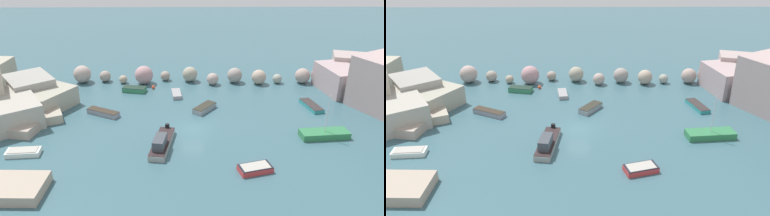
% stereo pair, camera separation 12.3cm
% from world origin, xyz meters
% --- Properties ---
extents(cove_water, '(160.00, 160.00, 0.00)m').
position_xyz_m(cove_water, '(0.00, 0.00, 0.00)').
color(cove_water, '#3A606B').
rests_on(cove_water, ground).
extents(rock_breakwater, '(38.82, 3.48, 2.75)m').
position_xyz_m(rock_breakwater, '(1.53, 15.14, 1.16)').
color(rock_breakwater, '#B59E94').
rests_on(rock_breakwater, ground).
extents(stone_dock, '(6.54, 4.22, 1.02)m').
position_xyz_m(stone_dock, '(-16.40, -11.58, 0.51)').
color(stone_dock, tan).
rests_on(stone_dock, ground).
extents(channel_buoy, '(0.50, 0.50, 0.50)m').
position_xyz_m(channel_buoy, '(-5.61, 12.70, 0.25)').
color(channel_buoy, '#E04C28').
rests_on(channel_buoy, cove_water).
extents(moored_boat_0, '(3.24, 3.69, 0.69)m').
position_xyz_m(moored_boat_0, '(1.64, 5.18, 0.34)').
color(moored_boat_0, gray).
rests_on(moored_boat_0, cove_water).
extents(moored_boat_1, '(5.55, 2.36, 5.11)m').
position_xyz_m(moored_boat_1, '(14.81, -1.98, 0.39)').
color(moored_boat_1, '#307B48').
rests_on(moored_boat_1, cove_water).
extents(moored_boat_2, '(3.54, 2.08, 0.70)m').
position_xyz_m(moored_boat_2, '(-8.25, 11.62, 0.35)').
color(moored_boat_2, '#337E54').
rests_on(moored_boat_2, cove_water).
extents(moored_boat_3, '(2.58, 6.59, 1.71)m').
position_xyz_m(moored_boat_3, '(-3.34, -4.09, 0.58)').
color(moored_boat_3, gray).
rests_on(moored_boat_3, cove_water).
extents(moored_boat_4, '(3.51, 1.74, 0.63)m').
position_xyz_m(moored_boat_4, '(-17.57, -5.32, 0.30)').
color(moored_boat_4, white).
rests_on(moored_boat_4, cove_water).
extents(moored_boat_5, '(2.28, 4.36, 0.51)m').
position_xyz_m(moored_boat_5, '(15.75, 5.90, 0.25)').
color(moored_boat_5, teal).
rests_on(moored_boat_5, cove_water).
extents(moored_boat_6, '(4.43, 3.01, 0.65)m').
position_xyz_m(moored_boat_6, '(-11.21, 3.99, 0.32)').
color(moored_boat_6, gray).
rests_on(moored_boat_6, cove_water).
extents(moored_boat_7, '(1.56, 3.19, 0.53)m').
position_xyz_m(moored_boat_7, '(-2.12, 10.05, 0.27)').
color(moored_boat_7, gray).
rests_on(moored_boat_7, cove_water).
extents(moored_boat_8, '(3.52, 2.39, 0.62)m').
position_xyz_m(moored_boat_8, '(5.94, -8.55, 0.32)').
color(moored_boat_8, '#C53739').
rests_on(moored_boat_8, cove_water).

